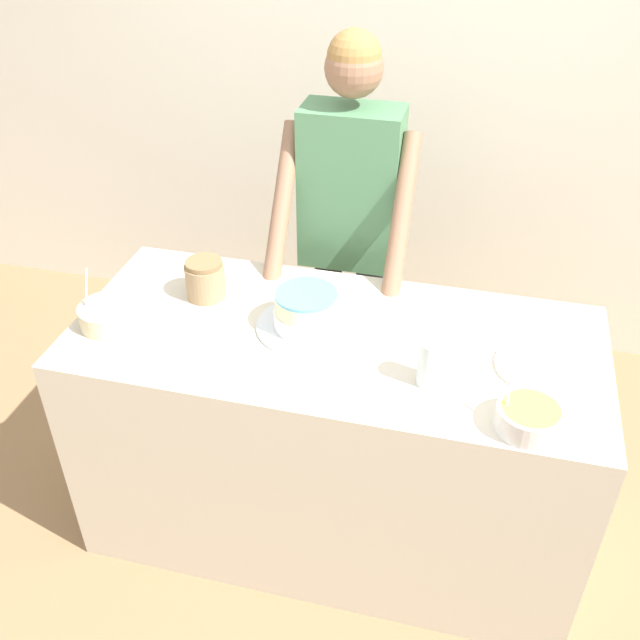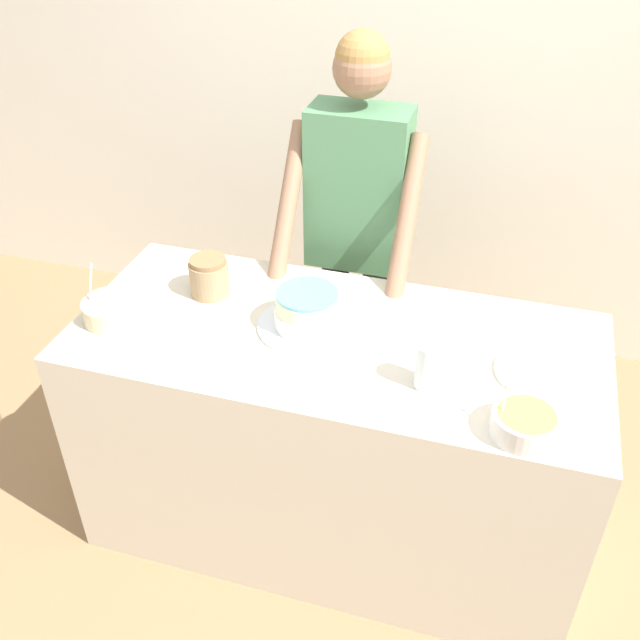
{
  "view_description": "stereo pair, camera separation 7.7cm",
  "coord_description": "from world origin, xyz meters",
  "px_view_note": "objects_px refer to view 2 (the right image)",
  "views": [
    {
      "loc": [
        0.41,
        -1.43,
        2.28
      ],
      "look_at": [
        -0.04,
        0.35,
        0.99
      ],
      "focal_mm": 40.0,
      "sensor_mm": 36.0,
      "label": 1
    },
    {
      "loc": [
        0.48,
        -1.41,
        2.28
      ],
      "look_at": [
        -0.04,
        0.35,
        0.99
      ],
      "focal_mm": 40.0,
      "sensor_mm": 36.0,
      "label": 2
    }
  ],
  "objects_px": {
    "person_baker": "(357,211)",
    "frosting_bowl_yellow": "(525,423)",
    "drinking_glass": "(428,365)",
    "ceramic_plate": "(537,372)",
    "frosting_bowl_pink": "(112,309)",
    "cake": "(307,312)",
    "stoneware_jar": "(209,277)"
  },
  "relations": [
    {
      "from": "frosting_bowl_pink",
      "to": "ceramic_plate",
      "type": "xyz_separation_m",
      "value": [
        1.37,
        0.11,
        -0.03
      ]
    },
    {
      "from": "person_baker",
      "to": "ceramic_plate",
      "type": "xyz_separation_m",
      "value": [
        0.73,
        -0.63,
        -0.13
      ]
    },
    {
      "from": "cake",
      "to": "ceramic_plate",
      "type": "bearing_deg",
      "value": -2.68
    },
    {
      "from": "person_baker",
      "to": "cake",
      "type": "xyz_separation_m",
      "value": [
        -0.01,
        -0.6,
        -0.08
      ]
    },
    {
      "from": "cake",
      "to": "frosting_bowl_yellow",
      "type": "distance_m",
      "value": 0.78
    },
    {
      "from": "cake",
      "to": "drinking_glass",
      "type": "xyz_separation_m",
      "value": [
        0.42,
        -0.18,
        0.02
      ]
    },
    {
      "from": "drinking_glass",
      "to": "stoneware_jar",
      "type": "bearing_deg",
      "value": 161.12
    },
    {
      "from": "frosting_bowl_yellow",
      "to": "stoneware_jar",
      "type": "height_order",
      "value": "frosting_bowl_yellow"
    },
    {
      "from": "ceramic_plate",
      "to": "stoneware_jar",
      "type": "distance_m",
      "value": 1.14
    },
    {
      "from": "frosting_bowl_yellow",
      "to": "ceramic_plate",
      "type": "distance_m",
      "value": 0.28
    },
    {
      "from": "cake",
      "to": "stoneware_jar",
      "type": "bearing_deg",
      "value": 165.97
    },
    {
      "from": "frosting_bowl_pink",
      "to": "stoneware_jar",
      "type": "bearing_deg",
      "value": 43.99
    },
    {
      "from": "frosting_bowl_pink",
      "to": "frosting_bowl_yellow",
      "type": "distance_m",
      "value": 1.36
    },
    {
      "from": "frosting_bowl_yellow",
      "to": "stoneware_jar",
      "type": "relative_size",
      "value": 1.32
    },
    {
      "from": "frosting_bowl_pink",
      "to": "drinking_glass",
      "type": "xyz_separation_m",
      "value": [
        1.06,
        -0.04,
        0.04
      ]
    },
    {
      "from": "drinking_glass",
      "to": "ceramic_plate",
      "type": "xyz_separation_m",
      "value": [
        0.31,
        0.15,
        -0.07
      ]
    },
    {
      "from": "person_baker",
      "to": "frosting_bowl_pink",
      "type": "bearing_deg",
      "value": -131.2
    },
    {
      "from": "ceramic_plate",
      "to": "stoneware_jar",
      "type": "bearing_deg",
      "value": 173.34
    },
    {
      "from": "cake",
      "to": "frosting_bowl_pink",
      "type": "bearing_deg",
      "value": -167.49
    },
    {
      "from": "person_baker",
      "to": "frosting_bowl_yellow",
      "type": "distance_m",
      "value": 1.15
    },
    {
      "from": "ceramic_plate",
      "to": "frosting_bowl_yellow",
      "type": "bearing_deg",
      "value": -95.4
    },
    {
      "from": "frosting_bowl_pink",
      "to": "drinking_glass",
      "type": "distance_m",
      "value": 1.06
    },
    {
      "from": "cake",
      "to": "ceramic_plate",
      "type": "relative_size",
      "value": 1.29
    },
    {
      "from": "ceramic_plate",
      "to": "stoneware_jar",
      "type": "height_order",
      "value": "stoneware_jar"
    },
    {
      "from": "person_baker",
      "to": "frosting_bowl_yellow",
      "type": "relative_size",
      "value": 9.23
    },
    {
      "from": "person_baker",
      "to": "frosting_bowl_pink",
      "type": "height_order",
      "value": "person_baker"
    },
    {
      "from": "person_baker",
      "to": "ceramic_plate",
      "type": "bearing_deg",
      "value": -41.12
    },
    {
      "from": "cake",
      "to": "stoneware_jar",
      "type": "distance_m",
      "value": 0.4
    },
    {
      "from": "person_baker",
      "to": "drinking_glass",
      "type": "relative_size",
      "value": 11.4
    },
    {
      "from": "ceramic_plate",
      "to": "stoneware_jar",
      "type": "relative_size",
      "value": 1.83
    },
    {
      "from": "ceramic_plate",
      "to": "frosting_bowl_pink",
      "type": "bearing_deg",
      "value": -175.57
    },
    {
      "from": "cake",
      "to": "ceramic_plate",
      "type": "height_order",
      "value": "cake"
    }
  ]
}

